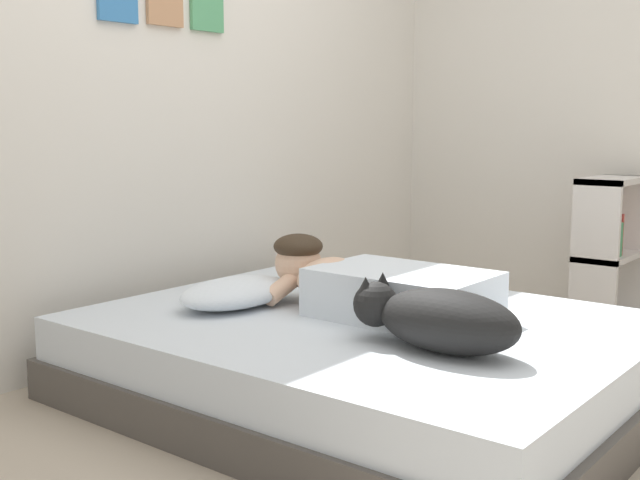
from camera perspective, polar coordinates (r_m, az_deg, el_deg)
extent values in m
plane|color=tan|center=(2.88, 9.54, -12.59)|extent=(12.31, 12.31, 0.00)
cube|color=silver|center=(3.68, -11.66, 11.73)|extent=(4.15, 0.10, 2.50)
cube|color=tan|center=(3.66, -11.12, 16.46)|extent=(0.20, 0.02, 0.20)
cube|color=#4C9966|center=(3.83, -8.18, 16.16)|extent=(0.20, 0.02, 0.20)
cube|color=silver|center=(4.75, 20.11, 10.61)|extent=(0.10, 5.95, 2.50)
cube|color=#4C4742|center=(3.01, 3.31, -10.00)|extent=(1.58, 1.99, 0.15)
cube|color=silver|center=(2.96, 3.34, -7.10)|extent=(1.54, 1.93, 0.16)
ellipsoid|color=silver|center=(3.12, -6.06, -3.78)|extent=(0.52, 0.32, 0.11)
cube|color=silver|center=(2.92, 5.98, -3.92)|extent=(0.42, 0.64, 0.18)
ellipsoid|color=#D8AD8E|center=(3.10, 0.69, -2.74)|extent=(0.32, 0.20, 0.16)
sphere|color=#D8AD8E|center=(3.20, -1.58, -1.69)|extent=(0.19, 0.19, 0.19)
ellipsoid|color=#332619|center=(3.18, -1.59, -0.45)|extent=(0.20, 0.20, 0.10)
cylinder|color=#D8AD8E|center=(3.12, -2.48, -3.25)|extent=(0.23, 0.07, 0.14)
cylinder|color=#D8AD8E|center=(3.27, -0.18, -2.70)|extent=(0.23, 0.07, 0.14)
ellipsoid|color=black|center=(2.50, 9.23, -5.81)|extent=(0.26, 0.48, 0.20)
sphere|color=black|center=(2.62, 4.04, -4.65)|extent=(0.15, 0.15, 0.15)
cone|color=black|center=(2.59, 3.31, -3.20)|extent=(0.05, 0.05, 0.05)
cone|color=black|center=(2.67, 4.55, -2.86)|extent=(0.05, 0.05, 0.05)
cylinder|color=white|center=(3.34, 0.18, -3.22)|extent=(0.09, 0.09, 0.07)
torus|color=white|center=(3.38, 0.78, -3.07)|extent=(0.05, 0.01, 0.05)
cube|color=black|center=(2.98, 10.83, -5.46)|extent=(0.07, 0.14, 0.01)
cube|color=silver|center=(4.21, 19.22, -0.96)|extent=(0.03, 0.24, 0.75)
cube|color=silver|center=(4.60, 20.96, -0.28)|extent=(0.03, 0.24, 0.75)
cube|color=silver|center=(4.47, 19.90, -5.17)|extent=(0.45, 0.24, 0.03)
cube|color=silver|center=(4.41, 20.10, -1.09)|extent=(0.45, 0.24, 0.03)
cube|color=silver|center=(4.37, 20.37, 4.06)|extent=(0.45, 0.24, 0.03)
cube|color=#4C4C51|center=(4.23, 19.40, 0.03)|extent=(0.03, 0.19, 0.19)
cube|color=#B23833|center=(4.25, 19.55, 0.30)|extent=(0.02, 0.15, 0.22)
cube|color=#3F8C59|center=(4.29, 19.69, 0.14)|extent=(0.03, 0.15, 0.19)
cube|color=#3F8C59|center=(4.33, 19.87, 0.12)|extent=(0.04, 0.18, 0.17)
cube|color=#B23833|center=(4.36, 20.02, 0.44)|extent=(0.02, 0.16, 0.22)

